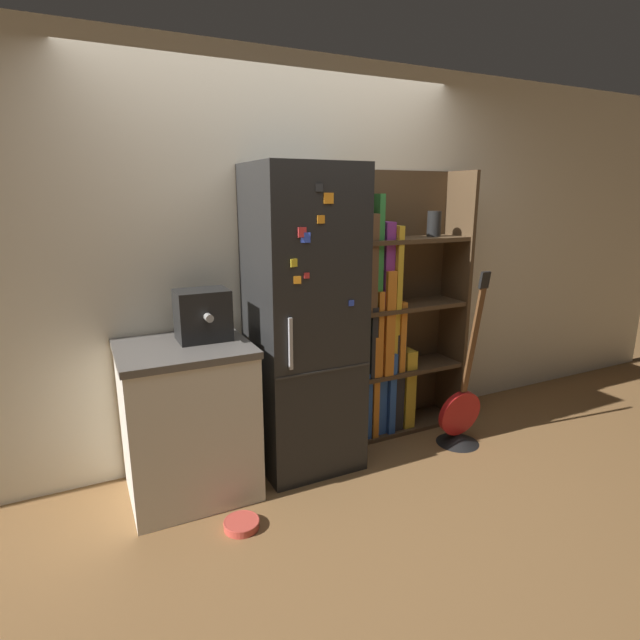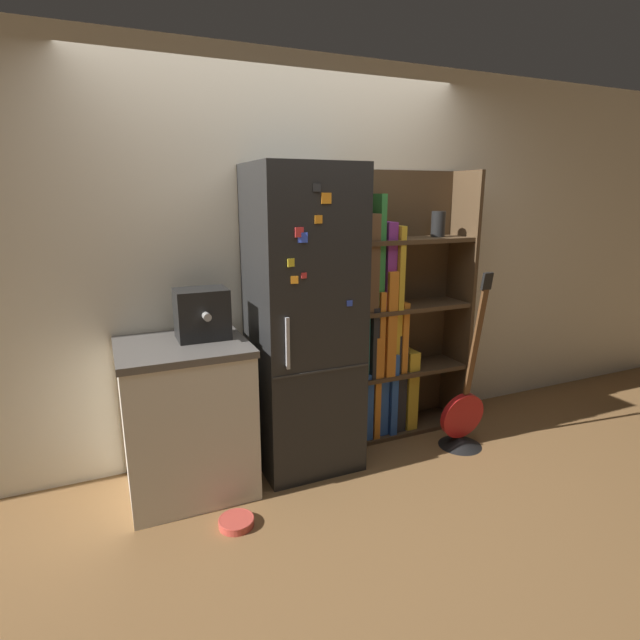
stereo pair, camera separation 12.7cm
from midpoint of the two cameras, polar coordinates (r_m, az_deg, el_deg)
ground_plane at (r=3.38m, az=-1.76°, el=-16.75°), size 16.00×16.00×0.00m
wall_back at (r=3.37m, az=-5.30°, el=6.65°), size 8.00×0.05×2.60m
refrigerator at (r=3.14m, az=-3.06°, el=-0.21°), size 0.63×0.62×1.92m
bookshelf at (r=3.66m, az=6.86°, el=-0.61°), size 0.92×0.34×1.90m
kitchen_counter at (r=3.09m, az=-16.00°, el=-10.86°), size 0.73×0.65×0.91m
espresso_machine at (r=2.97m, az=-14.45°, el=0.56°), size 0.30×0.29×0.30m
guitar at (r=3.73m, az=14.72°, el=-11.03°), size 0.34×0.31×1.26m
pet_bowl at (r=2.92m, az=-10.28°, el=-21.95°), size 0.19×0.19×0.04m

